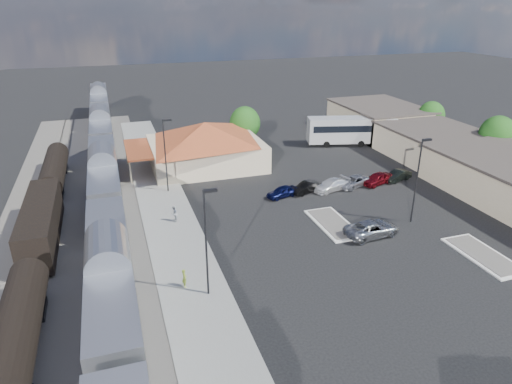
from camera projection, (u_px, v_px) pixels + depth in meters
name	position (u px, v px, depth m)	size (l,w,h in m)	color
ground	(306.00, 239.00, 44.31)	(280.00, 280.00, 0.00)	black
railbed	(79.00, 234.00, 45.23)	(16.00, 100.00, 0.12)	#4C4944
platform	(173.00, 229.00, 46.06)	(5.50, 92.00, 0.18)	gray
passenger_train	(105.00, 182.00, 50.38)	(3.00, 104.00, 5.55)	silver
freight_cars	(42.00, 225.00, 42.85)	(2.80, 46.00, 4.00)	black
station_depot	(205.00, 144.00, 62.79)	(18.35, 12.24, 6.20)	#BFAA8C
buildings_east	(448.00, 148.00, 64.00)	(14.40, 51.40, 4.80)	#C6B28C
traffic_island_south	(333.00, 223.00, 47.17)	(3.30, 7.50, 0.21)	silver
traffic_island_north	(483.00, 255.00, 41.30)	(3.30, 7.50, 0.21)	silver
lamp_plat_s	(207.00, 235.00, 33.84)	(1.08, 0.25, 9.00)	black
lamp_plat_n	(166.00, 150.00, 53.10)	(1.08, 0.25, 9.00)	black
lamp_lot	(418.00, 174.00, 45.72)	(1.08, 0.25, 9.00)	black
tree_east_b	(497.00, 135.00, 62.98)	(4.94, 4.94, 6.96)	#382314
tree_east_c	(431.00, 116.00, 75.41)	(4.41, 4.41, 6.21)	#382314
tree_depot	(245.00, 123.00, 69.87)	(4.71, 4.71, 6.63)	#382314
suv	(372.00, 229.00, 44.63)	(2.59, 5.62, 1.56)	#999CA0
coach_bus	(351.00, 129.00, 72.37)	(14.08, 6.39, 4.42)	silver
person_a	(184.00, 278.00, 36.34)	(0.58, 0.38, 1.60)	#A6C13C
person_b	(174.00, 214.00, 47.12)	(0.84, 0.66, 1.74)	silver
parked_car_a	(282.00, 192.00, 53.56)	(1.55, 3.85, 1.31)	#0B103A
parked_car_b	(306.00, 188.00, 54.74)	(1.41, 4.03, 1.33)	black
parked_car_c	(331.00, 185.00, 55.39)	(1.97, 4.84, 1.40)	white
parked_car_d	(353.00, 182.00, 56.59)	(2.18, 4.72, 1.31)	#96989E
parked_car_e	(377.00, 179.00, 57.21)	(1.78, 4.43, 1.51)	maroon
parked_car_f	(398.00, 176.00, 58.43)	(1.44, 4.12, 1.36)	black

